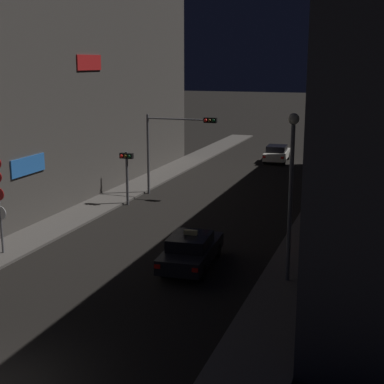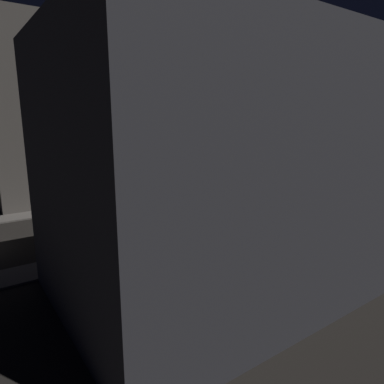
{
  "view_description": "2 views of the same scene",
  "coord_description": "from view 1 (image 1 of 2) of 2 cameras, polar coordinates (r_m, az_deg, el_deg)",
  "views": [
    {
      "loc": [
        9.56,
        -10.51,
        8.39
      ],
      "look_at": [
        1.11,
        13.67,
        2.47
      ],
      "focal_mm": 52.84,
      "sensor_mm": 36.0,
      "label": 1
    },
    {
      "loc": [
        26.71,
        0.25,
        8.82
      ],
      "look_at": [
        -0.1,
        19.01,
        1.64
      ],
      "focal_mm": 32.16,
      "sensor_mm": 36.0,
      "label": 2
    }
  ],
  "objects": [
    {
      "name": "traffic_light_overhead",
      "position": [
        35.59,
        -1.82,
        5.54
      ],
      "size": [
        4.66,
        0.42,
        5.16
      ],
      "color": "slate",
      "rests_on": "ground_plane"
    },
    {
      "name": "taxi",
      "position": [
        23.64,
        -0.1,
        -5.88
      ],
      "size": [
        2.1,
        4.56,
        1.62
      ],
      "color": "black",
      "rests_on": "ground_plane"
    },
    {
      "name": "building_facade_left",
      "position": [
        38.07,
        -18.01,
        13.42
      ],
      "size": [
        11.28,
        33.22,
        18.15
      ],
      "color": "#514C47",
      "rests_on": "ground_plane"
    },
    {
      "name": "sidewalk_right",
      "position": [
        37.07,
        13.88,
        -0.36
      ],
      "size": [
        2.43,
        54.93,
        0.12
      ],
      "primitive_type": "cube",
      "color": "#5B5651",
      "rests_on": "ground_plane"
    },
    {
      "name": "far_car",
      "position": [
        49.08,
        8.56,
        3.89
      ],
      "size": [
        2.02,
        4.53,
        1.42
      ],
      "color": "silver",
      "rests_on": "ground_plane"
    },
    {
      "name": "street_lamp_near_block",
      "position": [
        21.35,
        9.99,
        1.48
      ],
      "size": [
        0.42,
        0.42,
        6.45
      ],
      "color": "slate",
      "rests_on": "sidewalk_right"
    },
    {
      "name": "sidewalk_left",
      "position": [
        40.23,
        -4.57,
        1.02
      ],
      "size": [
        2.43,
        54.93,
        0.12
      ],
      "primitive_type": "cube",
      "color": "#5B5651",
      "rests_on": "ground_plane"
    },
    {
      "name": "traffic_light_left_kerb",
      "position": [
        33.65,
        -6.62,
        2.58
      ],
      "size": [
        0.8,
        0.42,
        3.23
      ],
      "color": "slate",
      "rests_on": "ground_plane"
    }
  ]
}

